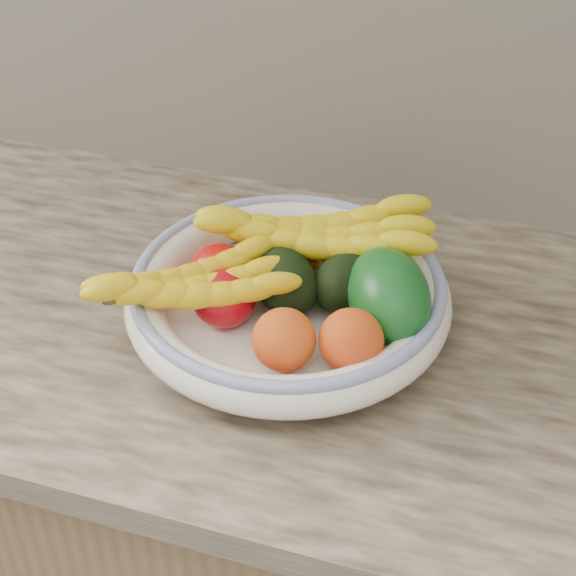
# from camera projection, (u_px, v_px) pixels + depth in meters

# --- Properties ---
(kitchen_counter) EXTENTS (2.44, 0.66, 1.40)m
(kitchen_counter) POSITION_uv_depth(u_px,v_px,m) (293.00, 530.00, 1.37)
(kitchen_counter) COLOR brown
(kitchen_counter) RESTS_ON ground
(fruit_bowl) EXTENTS (0.39, 0.39, 0.08)m
(fruit_bowl) POSITION_uv_depth(u_px,v_px,m) (288.00, 296.00, 1.05)
(fruit_bowl) COLOR white
(fruit_bowl) RESTS_ON kitchen_counter
(clementine_back_left) EXTENTS (0.06, 0.06, 0.05)m
(clementine_back_left) POSITION_uv_depth(u_px,v_px,m) (286.00, 247.00, 1.12)
(clementine_back_left) COLOR #FF6805
(clementine_back_left) RESTS_ON fruit_bowl
(clementine_back_right) EXTENTS (0.05, 0.05, 0.04)m
(clementine_back_right) POSITION_uv_depth(u_px,v_px,m) (327.00, 245.00, 1.13)
(clementine_back_right) COLOR #FF6905
(clementine_back_right) RESTS_ON fruit_bowl
(clementine_back_mid) EXTENTS (0.06, 0.06, 0.05)m
(clementine_back_mid) POSITION_uv_depth(u_px,v_px,m) (299.00, 257.00, 1.11)
(clementine_back_mid) COLOR #FD6405
(clementine_back_mid) RESTS_ON fruit_bowl
(clementine_extra) EXTENTS (0.05, 0.05, 0.04)m
(clementine_extra) POSITION_uv_depth(u_px,v_px,m) (290.00, 250.00, 1.12)
(clementine_extra) COLOR #F26005
(clementine_extra) RESTS_ON fruit_bowl
(tomato_left) EXTENTS (0.09, 0.09, 0.07)m
(tomato_left) POSITION_uv_depth(u_px,v_px,m) (219.00, 270.00, 1.07)
(tomato_left) COLOR red
(tomato_left) RESTS_ON fruit_bowl
(tomato_near_left) EXTENTS (0.09, 0.09, 0.07)m
(tomato_near_left) POSITION_uv_depth(u_px,v_px,m) (224.00, 298.00, 1.03)
(tomato_near_left) COLOR #B00813
(tomato_near_left) RESTS_ON fruit_bowl
(avocado_center) EXTENTS (0.13, 0.13, 0.07)m
(avocado_center) POSITION_uv_depth(u_px,v_px,m) (285.00, 282.00, 1.05)
(avocado_center) COLOR black
(avocado_center) RESTS_ON fruit_bowl
(avocado_right) EXTENTS (0.10, 0.12, 0.07)m
(avocado_right) POSITION_uv_depth(u_px,v_px,m) (347.00, 280.00, 1.05)
(avocado_right) COLOR black
(avocado_right) RESTS_ON fruit_bowl
(green_mango) EXTENTS (0.17, 0.18, 0.12)m
(green_mango) POSITION_uv_depth(u_px,v_px,m) (388.00, 296.00, 1.01)
(green_mango) COLOR #0E4B18
(green_mango) RESTS_ON fruit_bowl
(peach_front) EXTENTS (0.09, 0.09, 0.07)m
(peach_front) POSITION_uv_depth(u_px,v_px,m) (284.00, 339.00, 0.96)
(peach_front) COLOR orange
(peach_front) RESTS_ON fruit_bowl
(peach_right) EXTENTS (0.09, 0.09, 0.07)m
(peach_right) POSITION_uv_depth(u_px,v_px,m) (351.00, 340.00, 0.96)
(peach_right) COLOR orange
(peach_right) RESTS_ON fruit_bowl
(banana_bunch_back) EXTENTS (0.33, 0.19, 0.09)m
(banana_bunch_back) POSITION_uv_depth(u_px,v_px,m) (314.00, 240.00, 1.08)
(banana_bunch_back) COLOR yellow
(banana_bunch_back) RESTS_ON fruit_bowl
(banana_bunch_front) EXTENTS (0.27, 0.24, 0.07)m
(banana_bunch_front) POSITION_uv_depth(u_px,v_px,m) (190.00, 290.00, 1.01)
(banana_bunch_front) COLOR yellow
(banana_bunch_front) RESTS_ON fruit_bowl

